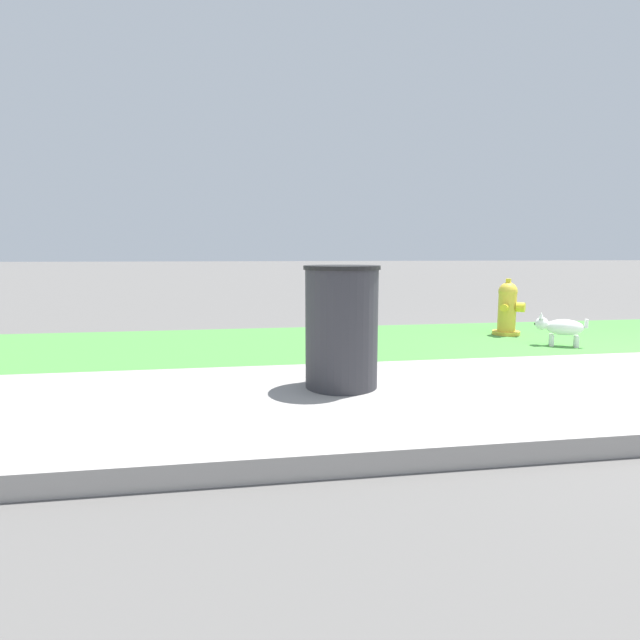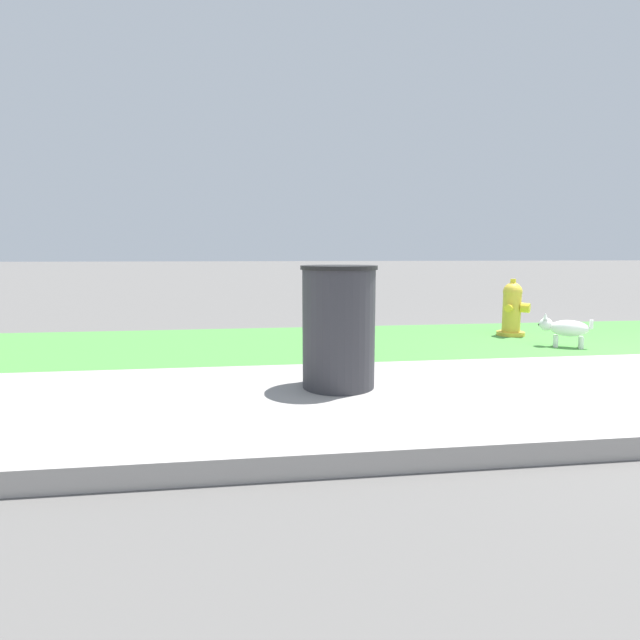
% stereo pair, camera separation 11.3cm
% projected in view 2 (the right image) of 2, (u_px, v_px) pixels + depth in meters
% --- Properties ---
extents(grass_verge, '(18.00, 2.34, 0.01)m').
position_uv_depth(grass_verge, '(575.00, 336.00, 6.24)').
color(grass_verge, '#47893D').
rests_on(grass_verge, ground).
extents(fire_hydrant_far_end, '(0.37, 0.36, 0.71)m').
position_uv_depth(fire_hydrant_far_end, '(512.00, 309.00, 6.23)').
color(fire_hydrant_far_end, gold).
rests_on(fire_hydrant_far_end, ground).
extents(small_white_dog, '(0.49, 0.36, 0.37)m').
position_uv_depth(small_white_dog, '(565.00, 328.00, 5.46)').
color(small_white_dog, white).
rests_on(small_white_dog, ground).
extents(trash_bin, '(0.58, 0.58, 0.94)m').
position_uv_depth(trash_bin, '(339.00, 327.00, 3.79)').
color(trash_bin, '#333338').
rests_on(trash_bin, ground).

